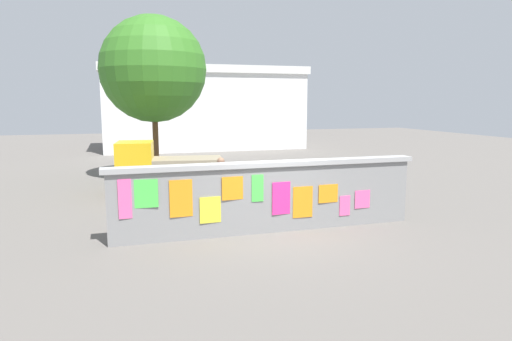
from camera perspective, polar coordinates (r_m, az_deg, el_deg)
The scene contains 8 objects.
ground at distance 19.04m, azimuth -6.17°, elevation -1.11°, with size 60.00×60.00×0.00m, color #605B56.
poster_wall at distance 11.26m, azimuth 1.65°, elevation -3.21°, with size 7.91×0.42×1.77m.
auto_rickshaw_truck at distance 16.22m, azimuth -11.43°, elevation 0.27°, with size 3.77×1.98×1.85m.
motorcycle at distance 16.82m, azimuth 5.93°, elevation -0.81°, with size 1.87×0.68×0.87m.
bicycle_near at distance 13.94m, azimuth 6.50°, elevation -3.22°, with size 1.70×0.44×0.95m.
person_walking at distance 13.29m, azimuth -4.43°, elevation -1.05°, with size 0.37×0.37×1.62m.
tree_roadside at distance 19.64m, azimuth -12.79°, elevation 12.30°, with size 4.38×4.38×6.73m.
building_background at distance 32.09m, azimuth -6.77°, elevation 7.84°, with size 13.55×6.27×5.52m.
Camera 1 is at (-3.58, -10.42, 3.23)m, focal length 31.80 mm.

